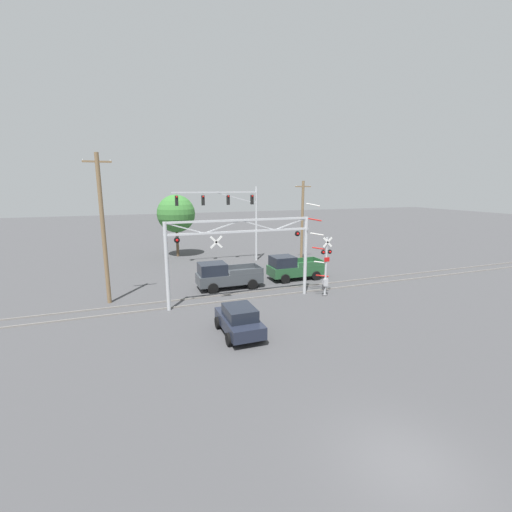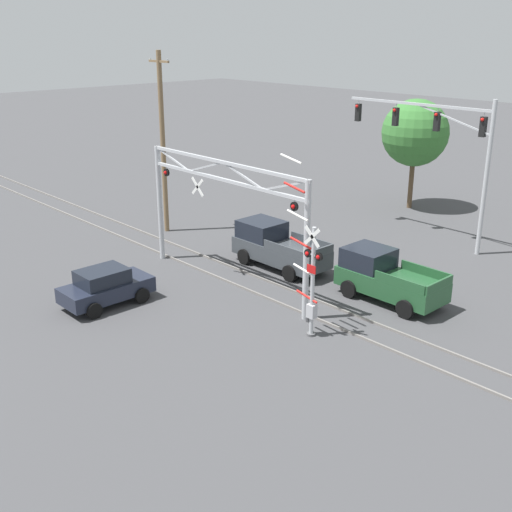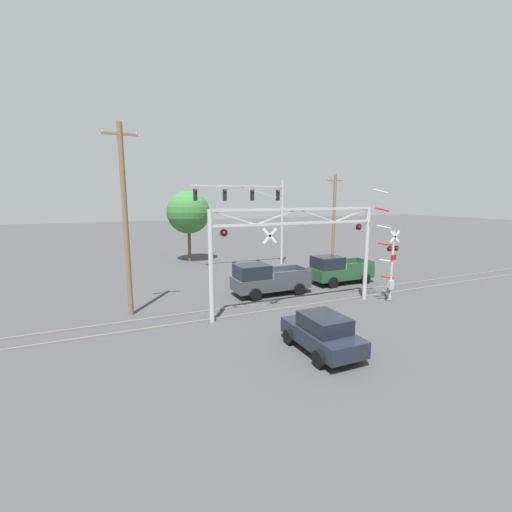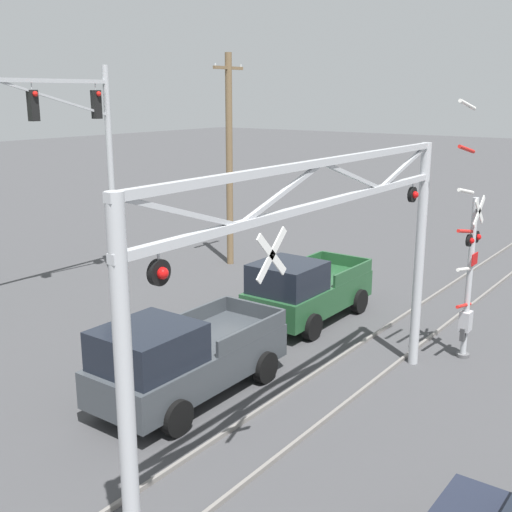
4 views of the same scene
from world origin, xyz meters
The scene contains 12 objects.
ground_plane centered at (0.00, 0.00, 0.00)m, with size 200.00×200.00×0.00m, color #424244.
rail_track_near centered at (0.00, 16.10, 0.05)m, with size 80.00×0.08×0.10m, color gray.
rail_track_far centered at (0.00, 17.54, 0.05)m, with size 80.00×0.08×0.10m, color gray.
crossing_gantry centered at (-0.01, 15.82, 3.96)m, with size 10.47×0.28×5.93m.
crossing_signal_mast centered at (6.19, 14.86, 2.39)m, with size 2.24×0.35×7.01m.
traffic_signal_span centered at (3.55, 28.56, 5.66)m, with size 9.14×0.39×8.14m.
pickup_truck_lead centered at (-0.20, 19.39, 1.06)m, with size 5.22×2.30×2.16m.
pickup_truck_following centered at (6.13, 19.95, 1.05)m, with size 4.84×2.30×2.16m.
sedan_waiting centered at (-1.85, 10.54, 0.84)m, with size 2.09×3.95×1.65m.
utility_pole_left centered at (-8.92, 18.83, 5.32)m, with size 1.80×0.28×10.34m.
utility_pole_right centered at (10.42, 26.39, 4.50)m, with size 1.80×0.28×8.72m.
background_tree_beyond_span centered at (-2.03, 33.89, 5.02)m, with size 4.35×4.35×7.21m.
Camera 1 is at (-7.24, -6.60, 8.16)m, focal length 24.00 mm.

